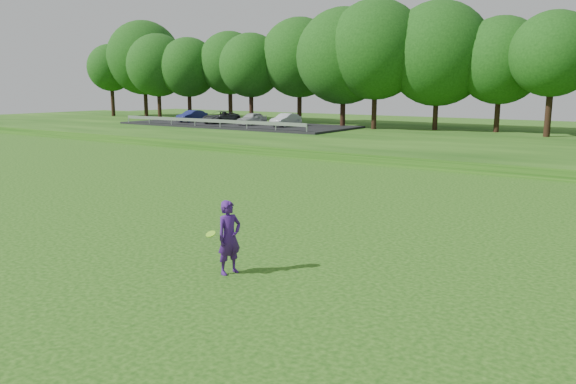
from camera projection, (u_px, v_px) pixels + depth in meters
The scene contains 6 objects.
ground at pixel (148, 249), 15.85m from camera, with size 140.00×140.00×0.00m, color #14400C.
berm at pixel (484, 141), 43.39m from camera, with size 130.00×30.00×0.60m, color #14400C.
walking_path at pixel (416, 166), 32.08m from camera, with size 130.00×1.60×0.04m, color gray.
treeline at pixel (505, 41), 45.17m from camera, with size 104.00×7.00×15.00m, color #133D0E, non-canonical shape.
parking_lot at pixel (234, 122), 55.63m from camera, with size 24.00×9.00×1.38m.
woman at pixel (229, 237), 13.62m from camera, with size 0.59×0.95×1.82m.
Camera 1 is at (11.88, -10.39, 4.54)m, focal length 35.00 mm.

